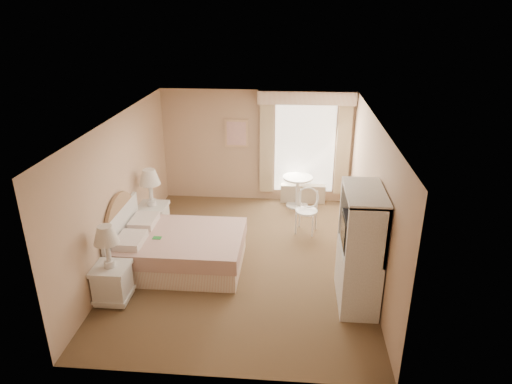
# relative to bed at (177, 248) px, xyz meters

# --- Properties ---
(room) EXTENTS (4.21, 5.51, 2.51)m
(room) POSITION_rel_bed_xyz_m (1.12, 0.29, 0.91)
(room) COLOR brown
(room) RESTS_ON ground
(window) EXTENTS (2.05, 0.22, 2.51)m
(window) POSITION_rel_bed_xyz_m (2.17, 2.94, 1.00)
(window) COLOR white
(window) RESTS_ON room
(framed_art) EXTENTS (0.52, 0.04, 0.62)m
(framed_art) POSITION_rel_bed_xyz_m (0.67, 3.00, 1.21)
(framed_art) COLOR tan
(framed_art) RESTS_ON room
(bed) EXTENTS (2.08, 1.57, 1.39)m
(bed) POSITION_rel_bed_xyz_m (0.00, 0.00, 0.00)
(bed) COLOR tan
(bed) RESTS_ON room
(nightstand_near) EXTENTS (0.51, 0.51, 1.24)m
(nightstand_near) POSITION_rel_bed_xyz_m (-0.72, -1.06, 0.13)
(nightstand_near) COLOR white
(nightstand_near) RESTS_ON room
(nightstand_far) EXTENTS (0.55, 0.55, 1.34)m
(nightstand_far) POSITION_rel_bed_xyz_m (-0.72, 1.06, 0.17)
(nightstand_far) COLOR white
(nightstand_far) RESTS_ON room
(round_table) EXTENTS (0.65, 0.65, 0.69)m
(round_table) POSITION_rel_bed_xyz_m (2.05, 2.69, 0.13)
(round_table) COLOR silver
(round_table) RESTS_ON room
(cafe_chair) EXTENTS (0.51, 0.51, 0.89)m
(cafe_chair) POSITION_rel_bed_xyz_m (2.23, 1.50, 0.18)
(cafe_chair) COLOR silver
(cafe_chair) RESTS_ON room
(armoire) EXTENTS (0.54, 1.09, 1.81)m
(armoire) POSITION_rel_bed_xyz_m (2.94, -0.75, 0.41)
(armoire) COLOR white
(armoire) RESTS_ON room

